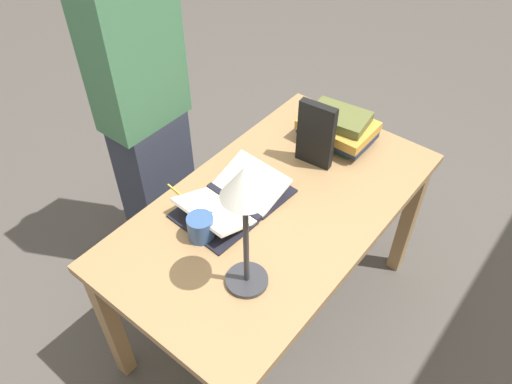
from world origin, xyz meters
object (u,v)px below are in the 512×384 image
object	(u,v)px
pencil	(182,196)
open_book	(234,199)
person_reader	(145,114)
reading_lamp	(245,199)
book_standing_upright	(316,135)
book_stack_tall	(338,127)
coffee_mug	(201,227)

from	to	relation	value
pencil	open_book	bearing A→B (deg)	117.95
person_reader	reading_lamp	bearing A→B (deg)	-111.67
open_book	pencil	world-z (taller)	open_book
open_book	reading_lamp	distance (m)	0.50
open_book	reading_lamp	world-z (taller)	reading_lamp
book_standing_upright	book_stack_tall	bearing A→B (deg)	175.17
book_standing_upright	reading_lamp	world-z (taller)	reading_lamp
open_book	book_stack_tall	world-z (taller)	book_stack_tall
reading_lamp	person_reader	world-z (taller)	person_reader
book_standing_upright	coffee_mug	world-z (taller)	book_standing_upright
book_standing_upright	coffee_mug	bearing A→B (deg)	-14.00
book_stack_tall	person_reader	bearing A→B (deg)	-53.74
open_book	person_reader	bearing A→B (deg)	-95.38
open_book	book_standing_upright	size ratio (longest dim) A/B	1.59
book_standing_upright	coffee_mug	size ratio (longest dim) A/B	2.25
book_stack_tall	reading_lamp	xyz separation A→B (m)	(0.81, 0.17, 0.31)
open_book	pencil	size ratio (longest dim) A/B	2.49
book_stack_tall	reading_lamp	distance (m)	0.89
book_stack_tall	book_standing_upright	xyz separation A→B (m)	(0.18, 0.00, 0.07)
coffee_mug	person_reader	distance (m)	0.65
reading_lamp	pencil	world-z (taller)	reading_lamp
book_stack_tall	pencil	bearing A→B (deg)	-22.19
reading_lamp	coffee_mug	size ratio (longest dim) A/B	4.00
open_book	book_standing_upright	world-z (taller)	book_standing_upright
book_stack_tall	coffee_mug	distance (m)	0.77
coffee_mug	person_reader	xyz separation A→B (m)	(-0.28, -0.58, 0.06)
book_standing_upright	person_reader	xyz separation A→B (m)	(0.30, -0.66, -0.03)
book_stack_tall	person_reader	world-z (taller)	person_reader
book_standing_upright	pencil	bearing A→B (deg)	-35.68
book_standing_upright	pencil	distance (m)	0.57
book_stack_tall	reading_lamp	bearing A→B (deg)	11.83
book_stack_tall	pencil	distance (m)	0.72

